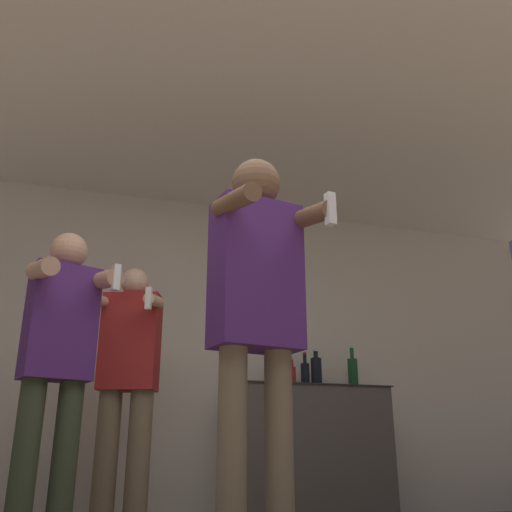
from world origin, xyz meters
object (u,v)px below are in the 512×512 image
(bottle_green_wine, at_px, (292,376))
(person_spectator_back, at_px, (128,380))
(bottle_brown_liquor, at_px, (274,375))
(bottle_tall_gin, at_px, (353,373))
(bottle_amber_bourbon, at_px, (305,374))
(person_woman_foreground, at_px, (257,304))
(bottle_red_label, at_px, (316,372))
(person_man_side, at_px, (58,354))

(bottle_green_wine, bearing_deg, person_spectator_back, -160.07)
(bottle_brown_liquor, distance_m, bottle_tall_gin, 0.68)
(bottle_amber_bourbon, bearing_deg, person_woman_foreground, -116.33)
(bottle_tall_gin, xyz_separation_m, person_spectator_back, (-1.84, -0.47, -0.18))
(bottle_tall_gin, height_order, bottle_amber_bourbon, bottle_tall_gin)
(bottle_amber_bourbon, height_order, person_woman_foreground, person_woman_foreground)
(bottle_green_wine, height_order, person_woman_foreground, person_woman_foreground)
(bottle_brown_liquor, bearing_deg, bottle_red_label, -0.00)
(person_man_side, bearing_deg, bottle_amber_bourbon, 31.17)
(bottle_amber_bourbon, bearing_deg, bottle_brown_liquor, 180.00)
(bottle_tall_gin, relative_size, bottle_amber_bourbon, 1.26)
(bottle_red_label, distance_m, person_man_side, 2.23)
(bottle_green_wine, distance_m, person_woman_foreground, 2.24)
(bottle_amber_bourbon, xyz_separation_m, person_spectator_back, (-1.42, -0.47, -0.15))
(person_woman_foreground, xyz_separation_m, person_man_side, (-0.82, 0.94, -0.10))
(bottle_brown_liquor, height_order, bottle_tall_gin, bottle_tall_gin)
(bottle_amber_bourbon, distance_m, person_man_side, 2.14)
(person_man_side, bearing_deg, person_woman_foreground, -49.17)
(bottle_brown_liquor, height_order, bottle_red_label, bottle_red_label)
(bottle_red_label, bearing_deg, person_man_side, -150.11)
(bottle_tall_gin, bearing_deg, bottle_green_wine, 180.00)
(bottle_tall_gin, xyz_separation_m, bottle_amber_bourbon, (-0.42, -0.00, -0.03))
(bottle_red_label, bearing_deg, bottle_green_wine, 180.00)
(person_spectator_back, bearing_deg, bottle_green_wine, 19.93)
(bottle_tall_gin, height_order, person_spectator_back, person_spectator_back)
(bottle_red_label, xyz_separation_m, bottle_green_wine, (-0.21, 0.00, -0.04))
(bottle_tall_gin, bearing_deg, bottle_amber_bourbon, -180.00)
(bottle_green_wine, height_order, person_man_side, person_man_side)
(bottle_brown_liquor, bearing_deg, person_spectator_back, -157.76)
(person_man_side, relative_size, person_spectator_back, 0.98)
(bottle_green_wine, xyz_separation_m, person_spectator_back, (-1.31, -0.47, -0.13))
(person_spectator_back, bearing_deg, bottle_amber_bourbon, 18.47)
(bottle_red_label, distance_m, person_woman_foreground, 2.34)
(person_woman_foreground, bearing_deg, bottle_brown_liquor, 69.77)
(person_man_side, bearing_deg, bottle_green_wine, 32.79)
(bottle_amber_bourbon, bearing_deg, person_man_side, -148.83)
(bottle_tall_gin, height_order, person_man_side, person_man_side)
(bottle_tall_gin, distance_m, person_man_side, 2.51)
(bottle_tall_gin, distance_m, bottle_amber_bourbon, 0.42)
(bottle_brown_liquor, bearing_deg, bottle_tall_gin, -0.00)
(person_woman_foreground, bearing_deg, bottle_green_wine, 66.23)
(bottle_brown_liquor, height_order, bottle_green_wine, bottle_brown_liquor)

